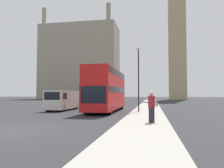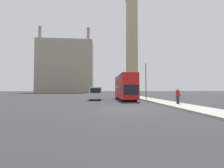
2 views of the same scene
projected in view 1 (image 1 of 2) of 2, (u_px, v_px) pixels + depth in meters
name	position (u px, v px, depth m)	size (l,w,h in m)	color
ground_plane	(10.00, 131.00, 10.96)	(300.00, 300.00, 0.00)	#28282B
sidewalk_strip	(141.00, 133.00, 9.78)	(3.03, 120.00, 0.15)	#9E998E
building_block_distant	(80.00, 63.00, 87.02)	(29.81, 13.86, 35.23)	#9E937F
red_double_decker_bus	(107.00, 88.00, 23.31)	(2.51, 10.88, 4.37)	red
white_van	(63.00, 100.00, 24.87)	(2.02, 5.86, 2.23)	silver
pedestrian	(152.00, 107.00, 12.96)	(0.56, 0.40, 1.81)	#23232D
street_lamp	(138.00, 70.00, 21.44)	(0.36, 0.36, 6.35)	black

